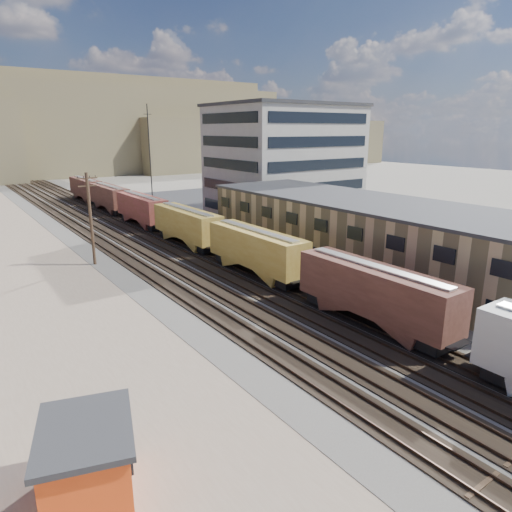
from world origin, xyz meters
TOP-DOWN VIEW (x-y plane):
  - ballast_bed at (0.00, 50.00)m, footprint 18.00×200.00m
  - asphalt_lot at (22.00, 35.00)m, footprint 26.00×120.00m
  - rail_tracks at (-0.55, 50.00)m, footprint 11.40×200.00m
  - freight_train at (3.80, 36.37)m, footprint 3.00×119.74m
  - warehouse at (14.98, 25.00)m, footprint 12.40×40.40m
  - office_tower at (27.95, 54.95)m, footprint 22.60×18.60m
  - utility_pole_north at (-8.50, 42.00)m, footprint 2.20×0.32m
  - radio_mast at (6.00, 60.00)m, footprint 1.20×0.16m
  - hills_north at (0.17, 167.92)m, footprint 265.00×80.00m
  - maintenance_shed at (-18.39, 8.66)m, footprint 4.70×5.40m
  - parked_car_blue at (25.66, 39.16)m, footprint 5.21×6.08m
  - parked_car_far at (28.84, 47.24)m, footprint 3.65×5.27m

SIDE VIEW (x-z plane):
  - asphalt_lot at x=22.00m, z-range 0.00..0.04m
  - ballast_bed at x=0.00m, z-range 0.00..0.06m
  - rail_tracks at x=-0.55m, z-range -0.01..0.23m
  - parked_car_blue at x=25.66m, z-range 0.00..1.55m
  - parked_car_far at x=28.84m, z-range 0.00..1.67m
  - maintenance_shed at x=-18.39m, z-range 0.04..3.39m
  - freight_train at x=3.80m, z-range 0.56..5.02m
  - warehouse at x=14.98m, z-range 0.03..7.28m
  - utility_pole_north at x=-8.50m, z-range 0.30..10.30m
  - radio_mast at x=6.00m, z-range 0.12..18.12m
  - office_tower at x=27.95m, z-range 0.04..18.49m
  - hills_north at x=0.17m, z-range -1.90..30.10m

